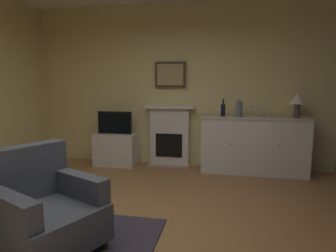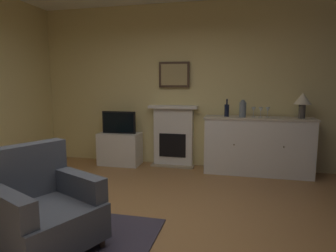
# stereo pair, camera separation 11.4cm
# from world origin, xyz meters

# --- Properties ---
(ground_plane) EXTENTS (5.40, 5.48, 0.10)m
(ground_plane) POSITION_xyz_m (0.00, 0.00, -0.05)
(ground_plane) COLOR #9E7042
(ground_plane) RESTS_ON ground
(wall_rear) EXTENTS (5.40, 0.06, 2.88)m
(wall_rear) POSITION_xyz_m (0.00, 2.71, 1.44)
(wall_rear) COLOR #EAD68C
(wall_rear) RESTS_ON ground_plane
(fireplace_unit) EXTENTS (0.87, 0.30, 1.10)m
(fireplace_unit) POSITION_xyz_m (-0.11, 2.58, 0.55)
(fireplace_unit) COLOR white
(fireplace_unit) RESTS_ON ground_plane
(framed_picture) EXTENTS (0.55, 0.04, 0.45)m
(framed_picture) POSITION_xyz_m (-0.11, 2.63, 1.64)
(framed_picture) COLOR #473323
(sideboard_cabinet) EXTENTS (1.73, 0.49, 0.94)m
(sideboard_cabinet) POSITION_xyz_m (1.34, 2.40, 0.47)
(sideboard_cabinet) COLOR white
(sideboard_cabinet) RESTS_ON ground_plane
(table_lamp) EXTENTS (0.26, 0.26, 0.40)m
(table_lamp) POSITION_xyz_m (1.98, 2.40, 1.22)
(table_lamp) COLOR #4C4742
(table_lamp) RESTS_ON sideboard_cabinet
(wine_bottle) EXTENTS (0.08, 0.08, 0.29)m
(wine_bottle) POSITION_xyz_m (0.83, 2.40, 1.05)
(wine_bottle) COLOR black
(wine_bottle) RESTS_ON sideboard_cabinet
(wine_glass_left) EXTENTS (0.07, 0.07, 0.16)m
(wine_glass_left) POSITION_xyz_m (1.25, 2.39, 1.06)
(wine_glass_left) COLOR silver
(wine_glass_left) RESTS_ON sideboard_cabinet
(wine_glass_center) EXTENTS (0.07, 0.07, 0.16)m
(wine_glass_center) POSITION_xyz_m (1.36, 2.36, 1.06)
(wine_glass_center) COLOR silver
(wine_glass_center) RESTS_ON sideboard_cabinet
(wine_glass_right) EXTENTS (0.07, 0.07, 0.16)m
(wine_glass_right) POSITION_xyz_m (1.47, 2.41, 1.06)
(wine_glass_right) COLOR silver
(wine_glass_right) RESTS_ON sideboard_cabinet
(vase_decorative) EXTENTS (0.11, 0.11, 0.28)m
(vase_decorative) POSITION_xyz_m (1.08, 2.35, 1.08)
(vase_decorative) COLOR slate
(vase_decorative) RESTS_ON sideboard_cabinet
(tv_cabinet) EXTENTS (0.75, 0.42, 0.59)m
(tv_cabinet) POSITION_xyz_m (-1.09, 2.42, 0.29)
(tv_cabinet) COLOR white
(tv_cabinet) RESTS_ON ground_plane
(tv_set) EXTENTS (0.62, 0.07, 0.40)m
(tv_set) POSITION_xyz_m (-1.09, 2.40, 0.79)
(tv_set) COLOR black
(tv_set) RESTS_ON tv_cabinet
(armchair) EXTENTS (1.05, 1.03, 0.92)m
(armchair) POSITION_xyz_m (-0.66, -0.36, 0.38)
(armchair) COLOR #474C56
(armchair) RESTS_ON ground_plane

